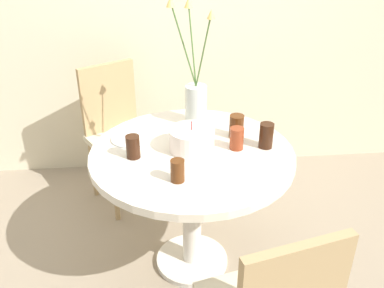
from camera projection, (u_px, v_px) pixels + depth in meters
The scene contains 11 objects.
ground_plane at pixel (192, 261), 2.48m from camera, with size 16.00×16.00×0.00m, color gray.
dining_table at pixel (192, 173), 2.19m from camera, with size 1.02×1.02×0.74m.
chair_far_back at pixel (118, 126), 2.83m from camera, with size 0.55×0.55×0.93m.
birthday_cake at pixel (192, 139), 2.11m from camera, with size 0.22×0.22×0.15m.
flower_vase at pixel (195, 97), 2.33m from camera, with size 0.23×0.22×0.69m.
side_plate at pixel (132, 138), 2.23m from camera, with size 0.21×0.21×0.01m.
drink_glass_0 at pixel (133, 147), 2.04m from camera, with size 0.07×0.07×0.11m.
drink_glass_1 at pixel (266, 136), 2.13m from camera, with size 0.07×0.07×0.13m.
drink_glass_2 at pixel (236, 126), 2.23m from camera, with size 0.08×0.08×0.12m.
drink_glass_3 at pixel (237, 138), 2.12m from camera, with size 0.07×0.07×0.11m.
drink_glass_4 at pixel (178, 171), 1.87m from camera, with size 0.06×0.06×0.10m.
Camera 1 is at (-0.17, -1.84, 1.79)m, focal length 40.00 mm.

